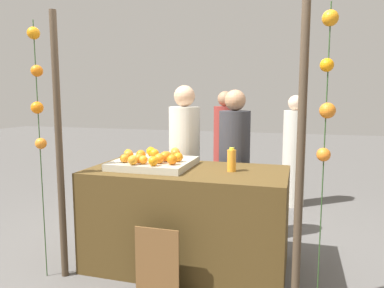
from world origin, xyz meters
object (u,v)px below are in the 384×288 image
at_px(stall_counter, 187,218).
at_px(vendor_right, 234,172).
at_px(juice_bottle, 232,160).
at_px(chalkboard_sign, 157,265).
at_px(orange_0, 165,156).
at_px(orange_1, 129,155).
at_px(vendor_left, 185,168).

distance_m(stall_counter, vendor_right, 0.79).
bearing_deg(vendor_right, juice_bottle, -82.25).
relative_size(chalkboard_sign, vendor_right, 0.36).
xyz_separation_m(orange_0, juice_bottle, (0.58, 0.03, -0.01)).
height_order(orange_1, chalkboard_sign, orange_1).
bearing_deg(vendor_right, orange_0, -125.44).
bearing_deg(chalkboard_sign, vendor_left, 98.10).
bearing_deg(stall_counter, chalkboard_sign, -94.73).
bearing_deg(vendor_left, orange_1, -117.36).
distance_m(chalkboard_sign, vendor_left, 1.32).
distance_m(orange_0, vendor_right, 0.88).
bearing_deg(stall_counter, vendor_left, 109.37).
height_order(juice_bottle, chalkboard_sign, juice_bottle).
relative_size(orange_0, orange_1, 1.07).
distance_m(stall_counter, orange_0, 0.57).
relative_size(stall_counter, chalkboard_sign, 3.04).
distance_m(orange_1, vendor_right, 1.11).
relative_size(orange_1, chalkboard_sign, 0.15).
distance_m(vendor_left, vendor_right, 0.52).
xyz_separation_m(orange_1, vendor_right, (0.85, 0.67, -0.25)).
relative_size(juice_bottle, chalkboard_sign, 0.36).
height_order(stall_counter, chalkboard_sign, stall_counter).
bearing_deg(juice_bottle, chalkboard_sign, -125.58).
relative_size(juice_bottle, vendor_left, 0.13).
height_order(stall_counter, orange_0, orange_0).
height_order(stall_counter, orange_1, orange_1).
bearing_deg(orange_0, vendor_right, 54.56).
distance_m(juice_bottle, vendor_right, 0.70).
xyz_separation_m(stall_counter, chalkboard_sign, (-0.05, -0.59, -0.17)).
height_order(orange_0, vendor_right, vendor_right).
bearing_deg(orange_0, vendor_left, 92.57).
xyz_separation_m(chalkboard_sign, vendor_right, (0.34, 1.26, 0.46)).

